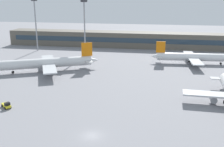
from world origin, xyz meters
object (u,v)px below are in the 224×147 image
at_px(airplane_far, 195,57).
at_px(floodlight_tower_west, 85,24).
at_px(airplane_mid, 45,63).
at_px(baggage_tug_yellow, 7,105).
at_px(floodlight_tower_east, 36,21).

distance_m(airplane_far, floodlight_tower_west, 56.21).
xyz_separation_m(airplane_mid, baggage_tug_yellow, (4.56, -37.65, -2.61)).
xyz_separation_m(airplane_mid, floodlight_tower_east, (-21.99, 40.07, 12.88)).
height_order(baggage_tug_yellow, floodlight_tower_east, floodlight_tower_east).
height_order(floodlight_tower_west, floodlight_tower_east, floodlight_tower_east).
xyz_separation_m(floodlight_tower_west, floodlight_tower_east, (-30.30, 8.45, 0.12)).
bearing_deg(airplane_mid, floodlight_tower_west, 75.26).
height_order(airplane_mid, airplane_far, airplane_mid).
height_order(baggage_tug_yellow, floodlight_tower_west, floodlight_tower_west).
relative_size(airplane_mid, airplane_far, 1.04).
bearing_deg(baggage_tug_yellow, floodlight_tower_east, 108.86).
distance_m(airplane_mid, baggage_tug_yellow, 38.02).
bearing_deg(airplane_far, baggage_tug_yellow, -133.27).
bearing_deg(floodlight_tower_east, baggage_tug_yellow, -71.14).
bearing_deg(airplane_mid, airplane_far, 20.88).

